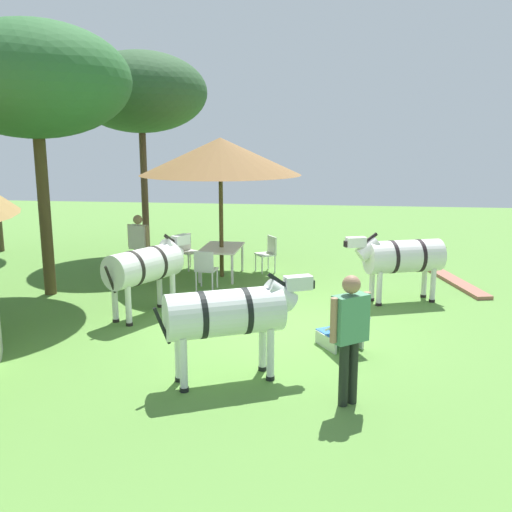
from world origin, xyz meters
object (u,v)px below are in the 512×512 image
(shade_umbrella, at_px, (220,156))
(patio_chair_near_hut, at_px, (268,251))
(patio_chair_near_lawn, at_px, (205,267))
(zebra_toward_hut, at_px, (228,313))
(standing_watcher, at_px, (350,328))
(patio_chair_east_end, at_px, (187,249))
(acacia_tree_behind_hut, at_px, (35,81))
(patio_dining_table, at_px, (222,250))
(zebra_by_umbrella, at_px, (146,266))
(striped_lounge_chair, at_px, (341,332))
(acacia_tree_far_lawn, at_px, (141,93))
(guest_beside_umbrella, at_px, (139,242))
(zebra_nearest_camera, at_px, (401,257))

(shade_umbrella, relative_size, patio_chair_near_hut, 4.25)
(patio_chair_near_lawn, bearing_deg, zebra_toward_hut, -67.97)
(standing_watcher, bearing_deg, patio_chair_near_lawn, 82.16)
(patio_chair_east_end, height_order, zebra_toward_hut, zebra_toward_hut)
(acacia_tree_behind_hut, bearing_deg, zebra_toward_hut, -130.41)
(patio_dining_table, xyz_separation_m, zebra_by_umbrella, (-3.19, 0.87, 0.31))
(striped_lounge_chair, bearing_deg, patio_chair_near_hut, 76.64)
(patio_chair_near_lawn, relative_size, acacia_tree_far_lawn, 0.16)
(guest_beside_umbrella, xyz_separation_m, acacia_tree_far_lawn, (3.17, 0.85, 3.58))
(guest_beside_umbrella, bearing_deg, standing_watcher, -35.47)
(zebra_by_umbrella, bearing_deg, standing_watcher, -13.51)
(patio_dining_table, distance_m, acacia_tree_far_lawn, 5.30)
(shade_umbrella, distance_m, patio_chair_near_hut, 2.71)
(acacia_tree_behind_hut, bearing_deg, patio_chair_near_hut, -59.31)
(patio_chair_near_lawn, height_order, patio_chair_east_end, same)
(guest_beside_umbrella, xyz_separation_m, standing_watcher, (-5.75, -4.68, 0.08))
(patio_chair_near_hut, distance_m, patio_chair_east_end, 2.12)
(patio_chair_east_end, height_order, zebra_by_umbrella, zebra_by_umbrella)
(guest_beside_umbrella, height_order, zebra_toward_hut, guest_beside_umbrella)
(standing_watcher, bearing_deg, patio_dining_table, 76.12)
(zebra_by_umbrella, bearing_deg, guest_beside_umbrella, 139.32)
(shade_umbrella, relative_size, acacia_tree_behind_hut, 0.67)
(zebra_nearest_camera, distance_m, zebra_by_umbrella, 5.17)
(patio_dining_table, bearing_deg, patio_chair_east_end, 55.30)
(patio_chair_near_lawn, relative_size, zebra_toward_hut, 0.42)
(patio_chair_near_hut, bearing_deg, zebra_nearest_camera, -160.31)
(standing_watcher, xyz_separation_m, zebra_by_umbrella, (3.30, 3.72, -0.06))
(zebra_nearest_camera, distance_m, acacia_tree_far_lawn, 8.66)
(acacia_tree_far_lawn, bearing_deg, acacia_tree_behind_hut, 170.18)
(zebra_by_umbrella, bearing_deg, patio_chair_near_lawn, 97.16)
(zebra_nearest_camera, relative_size, zebra_by_umbrella, 1.08)
(acacia_tree_far_lawn, height_order, acacia_tree_behind_hut, acacia_tree_behind_hut)
(striped_lounge_chair, bearing_deg, standing_watcher, -120.90)
(striped_lounge_chair, xyz_separation_m, zebra_by_umbrella, (1.25, 3.68, 0.72))
(shade_umbrella, distance_m, standing_watcher, 7.33)
(zebra_toward_hut, bearing_deg, patio_chair_near_lawn, 170.96)
(shade_umbrella, bearing_deg, standing_watcher, -156.24)
(patio_chair_east_end, bearing_deg, zebra_nearest_camera, 99.83)
(zebra_nearest_camera, xyz_separation_m, acacia_tree_behind_hut, (-0.35, 7.51, 3.53))
(patio_dining_table, xyz_separation_m, guest_beside_umbrella, (-0.74, 1.83, 0.30))
(patio_chair_near_hut, bearing_deg, patio_chair_east_end, 56.42)
(zebra_toward_hut, bearing_deg, shade_umbrella, 166.44)
(guest_beside_umbrella, xyz_separation_m, zebra_by_umbrella, (-2.45, -0.96, 0.02))
(patio_chair_east_end, height_order, zebra_nearest_camera, zebra_nearest_camera)
(patio_chair_near_hut, height_order, striped_lounge_chair, patio_chair_near_hut)
(guest_beside_umbrella, height_order, acacia_tree_far_lawn, acacia_tree_far_lawn)
(shade_umbrella, relative_size, standing_watcher, 2.22)
(zebra_nearest_camera, height_order, acacia_tree_far_lawn, acacia_tree_far_lawn)
(patio_chair_near_hut, height_order, acacia_tree_far_lawn, acacia_tree_far_lawn)
(patio_chair_near_hut, height_order, zebra_by_umbrella, zebra_by_umbrella)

